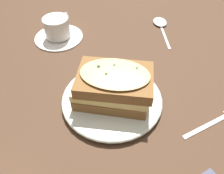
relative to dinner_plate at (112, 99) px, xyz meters
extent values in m
plane|color=#473021|center=(-0.02, -0.01, -0.01)|extent=(2.40, 2.40, 0.00)
cylinder|color=silver|center=(0.00, 0.00, 0.00)|extent=(0.21, 0.21, 0.02)
torus|color=silver|center=(0.00, 0.00, 0.00)|extent=(0.23, 0.23, 0.01)
cube|color=brown|center=(0.00, 0.00, 0.02)|extent=(0.15, 0.18, 0.03)
cube|color=#EAD17A|center=(0.00, 0.00, 0.04)|extent=(0.14, 0.18, 0.02)
cube|color=brown|center=(0.00, 0.01, 0.06)|extent=(0.14, 0.18, 0.03)
ellipsoid|color=#DBBC7F|center=(0.00, 0.01, 0.08)|extent=(0.13, 0.16, 0.01)
cube|color=#2D6028|center=(-0.02, -0.02, 0.09)|extent=(0.01, 0.01, 0.00)
cube|color=#2D6028|center=(0.01, -0.01, 0.09)|extent=(0.01, 0.01, 0.00)
cube|color=#2D6028|center=(-0.02, 0.01, 0.09)|extent=(0.01, 0.00, 0.00)
cube|color=#2D6028|center=(0.00, 0.05, 0.09)|extent=(0.00, 0.00, 0.00)
cylinder|color=white|center=(-0.28, -0.13, 0.00)|extent=(0.15, 0.15, 0.01)
cylinder|color=white|center=(-0.28, -0.13, 0.03)|extent=(0.08, 0.08, 0.06)
cylinder|color=#381E0F|center=(-0.28, -0.13, 0.05)|extent=(0.06, 0.06, 0.00)
torus|color=white|center=(-0.32, -0.10, 0.03)|extent=(0.04, 0.03, 0.04)
cube|color=silver|center=(0.10, 0.18, -0.01)|extent=(0.05, 0.12, 0.00)
cube|color=silver|center=(-0.23, 0.20, -0.01)|extent=(0.12, 0.02, 0.00)
ellipsoid|color=silver|center=(-0.32, 0.21, 0.00)|extent=(0.07, 0.05, 0.01)
camera|label=1|loc=(0.32, -0.05, 0.38)|focal=35.00mm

